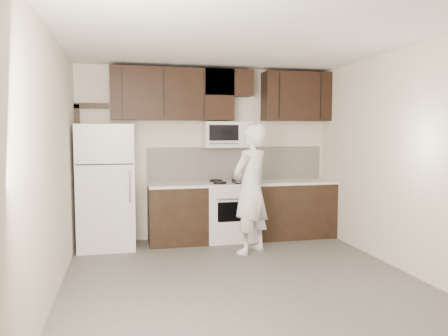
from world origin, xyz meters
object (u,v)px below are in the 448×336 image
object	(u,v)px
stove	(229,211)
microwave	(227,135)
person	(251,189)
refrigerator	(106,187)

from	to	relation	value
stove	microwave	size ratio (longest dim) A/B	1.24
microwave	person	bearing A→B (deg)	-82.42
microwave	person	distance (m)	1.17
refrigerator	person	world-z (taller)	person
stove	refrigerator	xyz separation A→B (m)	(-1.85, -0.05, 0.44)
microwave	refrigerator	bearing A→B (deg)	-174.85
person	refrigerator	bearing A→B (deg)	-57.49
person	stove	bearing A→B (deg)	-118.61
refrigerator	person	distance (m)	2.10
stove	person	bearing A→B (deg)	-81.29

